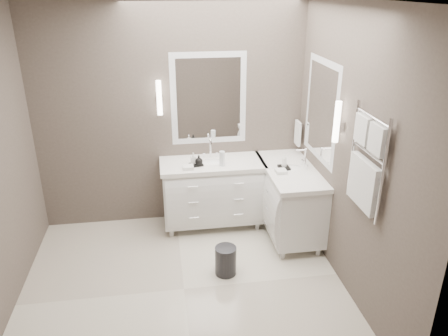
{
  "coord_description": "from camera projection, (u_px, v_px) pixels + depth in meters",
  "views": [
    {
      "loc": [
        -0.14,
        -3.56,
        2.82
      ],
      "look_at": [
        0.51,
        0.7,
        0.99
      ],
      "focal_mm": 35.0,
      "sensor_mm": 36.0,
      "label": 1
    }
  ],
  "objects": [
    {
      "name": "amenity_tray_right",
      "position": [
        284.0,
        168.0,
        5.01
      ],
      "size": [
        0.12,
        0.16,
        0.02
      ],
      "primitive_type": "cube",
      "rotation": [
        0.0,
        0.0,
        0.03
      ],
      "color": "black",
      "rests_on": "vanity_right"
    },
    {
      "name": "sconce_right",
      "position": [
        337.0,
        123.0,
        4.15
      ],
      "size": [
        0.06,
        0.06,
        0.4
      ],
      "color": "white",
      "rests_on": "wall_right"
    },
    {
      "name": "soap_bottle_a",
      "position": [
        193.0,
        158.0,
        5.08
      ],
      "size": [
        0.06,
        0.06,
        0.13
      ],
      "primitive_type": "imported",
      "rotation": [
        0.0,
        0.0,
        0.1
      ],
      "color": "white",
      "rests_on": "amenity_tray_back"
    },
    {
      "name": "wall_front",
      "position": [
        194.0,
        265.0,
        2.46
      ],
      "size": [
        3.2,
        0.01,
        2.7
      ],
      "primitive_type": "cube",
      "color": "#514841",
      "rests_on": "floor"
    },
    {
      "name": "waste_bin",
      "position": [
        226.0,
        261.0,
        4.54
      ],
      "size": [
        0.25,
        0.25,
        0.31
      ],
      "primitive_type": "cylinder",
      "rotation": [
        0.0,
        0.0,
        0.13
      ],
      "color": "black",
      "rests_on": "floor"
    },
    {
      "name": "soap_bottle_b",
      "position": [
        199.0,
        160.0,
        5.05
      ],
      "size": [
        0.1,
        0.1,
        0.11
      ],
      "primitive_type": "imported",
      "rotation": [
        0.0,
        0.0,
        0.11
      ],
      "color": "black",
      "rests_on": "amenity_tray_back"
    },
    {
      "name": "mirror_right",
      "position": [
        321.0,
        110.0,
        4.7
      ],
      "size": [
        0.02,
        0.9,
        1.1
      ],
      "color": "white",
      "rests_on": "wall_right"
    },
    {
      "name": "towel_ladder",
      "position": [
        366.0,
        167.0,
        3.67
      ],
      "size": [
        0.06,
        0.58,
        0.9
      ],
      "color": "white",
      "rests_on": "wall_right"
    },
    {
      "name": "mirror_back",
      "position": [
        209.0,
        99.0,
        5.17
      ],
      "size": [
        0.9,
        0.02,
        1.1
      ],
      "color": "white",
      "rests_on": "wall_back"
    },
    {
      "name": "floor",
      "position": [
        184.0,
        289.0,
        4.36
      ],
      "size": [
        3.2,
        3.0,
        0.01
      ],
      "primitive_type": "cube",
      "color": "beige",
      "rests_on": "ground"
    },
    {
      "name": "soap_bottle_c",
      "position": [
        284.0,
        161.0,
        4.98
      ],
      "size": [
        0.08,
        0.08,
        0.15
      ],
      "primitive_type": "imported",
      "rotation": [
        0.0,
        0.0,
        0.41
      ],
      "color": "white",
      "rests_on": "amenity_tray_right"
    },
    {
      "name": "towel_bar_corner",
      "position": [
        298.0,
        133.0,
        5.37
      ],
      "size": [
        0.03,
        0.22,
        0.3
      ],
      "color": "white",
      "rests_on": "wall_right"
    },
    {
      "name": "wall_back",
      "position": [
        171.0,
        116.0,
        5.2
      ],
      "size": [
        3.2,
        0.01,
        2.7
      ],
      "primitive_type": "cube",
      "color": "#514841",
      "rests_on": "floor"
    },
    {
      "name": "water_bottle",
      "position": [
        222.0,
        159.0,
        5.06
      ],
      "size": [
        0.08,
        0.08,
        0.18
      ],
      "primitive_type": "cylinder",
      "rotation": [
        0.0,
        0.0,
        0.29
      ],
      "color": "silver",
      "rests_on": "vanity_back"
    },
    {
      "name": "wall_right",
      "position": [
        351.0,
        154.0,
        4.05
      ],
      "size": [
        0.01,
        3.0,
        2.7
      ],
      "primitive_type": "cube",
      "color": "#514841",
      "rests_on": "floor"
    },
    {
      "name": "vanity_right",
      "position": [
        289.0,
        196.0,
        5.17
      ],
      "size": [
        0.59,
        1.24,
        0.97
      ],
      "color": "white",
      "rests_on": "floor"
    },
    {
      "name": "sconce_back",
      "position": [
        159.0,
        99.0,
        5.01
      ],
      "size": [
        0.06,
        0.06,
        0.4
      ],
      "color": "white",
      "rests_on": "wall_back"
    },
    {
      "name": "vanity_back",
      "position": [
        212.0,
        189.0,
        5.34
      ],
      "size": [
        1.24,
        0.59,
        0.97
      ],
      "color": "white",
      "rests_on": "floor"
    },
    {
      "name": "amenity_tray_back",
      "position": [
        196.0,
        165.0,
        5.1
      ],
      "size": [
        0.17,
        0.14,
        0.02
      ],
      "primitive_type": "cube",
      "rotation": [
        0.0,
        0.0,
        0.21
      ],
      "color": "black",
      "rests_on": "vanity_back"
    }
  ]
}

